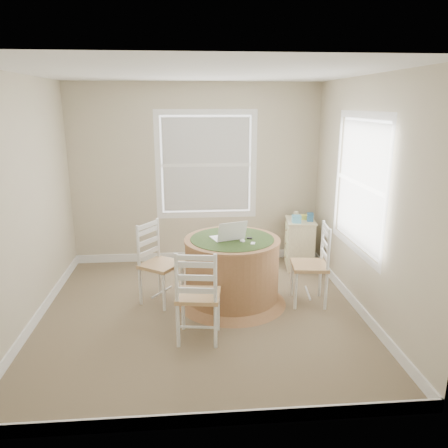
{
  "coord_description": "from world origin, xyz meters",
  "views": [
    {
      "loc": [
        -0.12,
        -4.5,
        2.31
      ],
      "look_at": [
        0.3,
        0.45,
        0.93
      ],
      "focal_mm": 35.0,
      "sensor_mm": 36.0,
      "label": 1
    }
  ],
  "objects": [
    {
      "name": "mouse",
      "position": [
        0.48,
        0.17,
        0.81
      ],
      "size": [
        0.09,
        0.11,
        0.03
      ],
      "primitive_type": "ellipsoid",
      "rotation": [
        0.0,
        0.0,
        -0.28
      ],
      "color": "white",
      "rests_on": "round_table"
    },
    {
      "name": "laptop",
      "position": [
        0.33,
        0.28,
        0.83
      ],
      "size": [
        0.43,
        0.4,
        0.24
      ],
      "rotation": [
        0.0,
        0.0,
        3.48
      ],
      "color": "white",
      "rests_on": "round_table"
    },
    {
      "name": "round_table",
      "position": [
        0.38,
        0.28,
        0.43
      ],
      "size": [
        1.29,
        1.29,
        0.8
      ],
      "rotation": [
        0.0,
        0.0,
        -0.28
      ],
      "color": "#9D6B46",
      "rests_on": "ground"
    },
    {
      "name": "phone",
      "position": [
        0.59,
        0.07,
        0.8
      ],
      "size": [
        0.07,
        0.1,
        0.02
      ],
      "primitive_type": "cube",
      "rotation": [
        0.0,
        0.0,
        -0.28
      ],
      "color": "#B7BABF",
      "rests_on": "round_table"
    },
    {
      "name": "keys",
      "position": [
        0.57,
        0.25,
        0.8
      ],
      "size": [
        0.07,
        0.06,
        0.02
      ],
      "primitive_type": "cube",
      "rotation": [
        0.0,
        0.0,
        -0.28
      ],
      "color": "black",
      "rests_on": "round_table"
    },
    {
      "name": "box_blue",
      "position": [
        1.57,
        1.3,
        0.77
      ],
      "size": [
        0.09,
        0.09,
        0.12
      ],
      "primitive_type": "cube",
      "rotation": [
        0.0,
        0.0,
        -0.12
      ],
      "color": "#2E628C",
      "rests_on": "corner_chest"
    },
    {
      "name": "room",
      "position": [
        0.17,
        0.16,
        1.3
      ],
      "size": [
        3.64,
        3.64,
        2.64
      ],
      "color": "#76684B",
      "rests_on": "ground"
    },
    {
      "name": "chair_near",
      "position": [
        -0.04,
        -0.52,
        0.47
      ],
      "size": [
        0.47,
        0.45,
        0.95
      ],
      "primitive_type": null,
      "rotation": [
        0.0,
        0.0,
        3.0
      ],
      "color": "white",
      "rests_on": "ground"
    },
    {
      "name": "box_yellow",
      "position": [
        1.53,
        1.4,
        0.74
      ],
      "size": [
        0.16,
        0.12,
        0.06
      ],
      "primitive_type": "cube",
      "rotation": [
        0.0,
        0.0,
        -0.12
      ],
      "color": "#EAE752",
      "rests_on": "corner_chest"
    },
    {
      "name": "tissue_box",
      "position": [
        1.38,
        1.25,
        0.76
      ],
      "size": [
        0.13,
        0.13,
        0.1
      ],
      "primitive_type": "cube",
      "rotation": [
        0.0,
        0.0,
        -0.12
      ],
      "color": "#5DB5D5",
      "rests_on": "corner_chest"
    },
    {
      "name": "chair_right",
      "position": [
        1.28,
        0.2,
        0.47
      ],
      "size": [
        0.44,
        0.46,
        0.95
      ],
      "primitive_type": null,
      "rotation": [
        0.0,
        0.0,
        -1.68
      ],
      "color": "white",
      "rests_on": "ground"
    },
    {
      "name": "cup_cream",
      "position": [
        1.43,
        1.49,
        0.75
      ],
      "size": [
        0.07,
        0.07,
        0.09
      ],
      "primitive_type": "cylinder",
      "color": "beige",
      "rests_on": "corner_chest"
    },
    {
      "name": "chair_left",
      "position": [
        -0.46,
        0.37,
        0.47
      ],
      "size": [
        0.57,
        0.57,
        0.95
      ],
      "primitive_type": null,
      "rotation": [
        0.0,
        0.0,
        0.97
      ],
      "color": "white",
      "rests_on": "ground"
    },
    {
      "name": "corner_chest",
      "position": [
        1.47,
        1.38,
        0.35
      ],
      "size": [
        0.46,
        0.58,
        0.71
      ],
      "rotation": [
        0.0,
        0.0,
        -0.12
      ],
      "color": "beige",
      "rests_on": "ground"
    }
  ]
}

